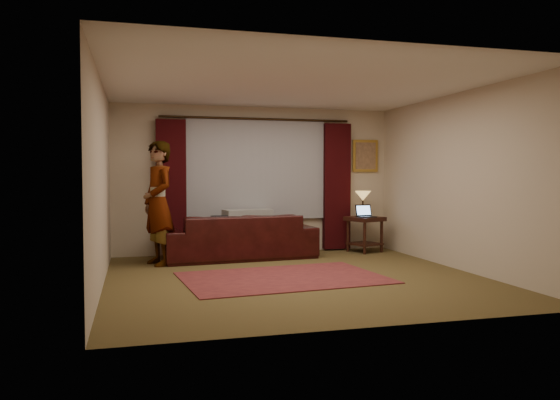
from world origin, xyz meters
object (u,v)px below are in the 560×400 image
object	(u,v)px
laptop_table	(366,211)
person	(158,203)
laptop_sofa	(220,223)
tiffany_lamp	(363,204)
sofa	(239,228)
end_table	(365,234)

from	to	relation	value
laptop_table	person	world-z (taller)	person
person	laptop_table	bearing A→B (deg)	74.97
laptop_sofa	tiffany_lamp	distance (m)	2.71
laptop_sofa	tiffany_lamp	xyz separation A→B (m)	(2.67, 0.40, 0.25)
sofa	laptop_table	size ratio (longest dim) A/B	7.57
end_table	tiffany_lamp	world-z (taller)	tiffany_lamp
sofa	person	size ratio (longest dim) A/B	1.32
sofa	laptop_table	world-z (taller)	sofa
sofa	laptop_sofa	distance (m)	0.39
laptop_sofa	end_table	xyz separation A→B (m)	(2.68, 0.33, -0.30)
laptop_sofa	laptop_table	distance (m)	2.67
tiffany_lamp	laptop_table	xyz separation A→B (m)	(-0.01, -0.18, -0.12)
end_table	laptop_table	xyz separation A→B (m)	(-0.02, -0.11, 0.43)
person	sofa	bearing A→B (deg)	83.24
laptop_sofa	tiffany_lamp	world-z (taller)	tiffany_lamp
laptop_sofa	end_table	distance (m)	2.71
sofa	person	distance (m)	1.44
tiffany_lamp	person	bearing A→B (deg)	-171.05
person	end_table	bearing A→B (deg)	76.58
laptop_table	sofa	bearing A→B (deg)	175.58
sofa	end_table	bearing A→B (deg)	179.19
person	tiffany_lamp	bearing A→B (deg)	77.77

